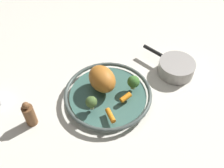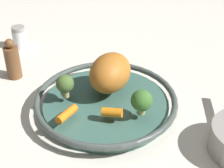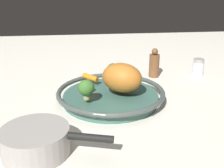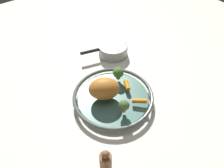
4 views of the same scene
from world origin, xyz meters
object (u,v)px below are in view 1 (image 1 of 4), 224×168
at_px(serving_bowl, 108,95).
at_px(roast_chicken_piece, 102,79).
at_px(broccoli_floret_large, 133,82).
at_px(broccoli_floret_small, 91,102).
at_px(pepper_mill, 29,114).
at_px(saucepan, 176,67).
at_px(baby_carrot_right, 126,97).
at_px(baby_carrot_near_rim, 110,115).

distance_m(serving_bowl, roast_chicken_piece, 0.07).
relative_size(serving_bowl, broccoli_floret_large, 5.83).
relative_size(serving_bowl, broccoli_floret_small, 5.89).
bearing_deg(pepper_mill, broccoli_floret_small, 125.20).
bearing_deg(roast_chicken_piece, serving_bowl, 61.89).
height_order(broccoli_floret_small, pepper_mill, pepper_mill).
bearing_deg(serving_bowl, broccoli_floret_small, -11.61).
bearing_deg(broccoli_floret_small, serving_bowl, 168.39).
xyz_separation_m(roast_chicken_piece, pepper_mill, (0.24, -0.17, -0.03)).
bearing_deg(saucepan, baby_carrot_right, -24.99).
xyz_separation_m(baby_carrot_near_rim, broccoli_floret_large, (-0.16, 0.02, 0.02)).
relative_size(baby_carrot_right, broccoli_floret_small, 0.78).
bearing_deg(baby_carrot_near_rim, pepper_mill, -64.65).
bearing_deg(broccoli_floret_large, serving_bowl, -50.46).
bearing_deg(baby_carrot_near_rim, saucepan, 159.01).
bearing_deg(saucepan, roast_chicken_piece, -43.46).
relative_size(serving_bowl, baby_carrot_near_rim, 5.74).
bearing_deg(roast_chicken_piece, saucepan, 136.54).
bearing_deg(saucepan, serving_bowl, -37.16).
distance_m(broccoli_floret_large, pepper_mill, 0.40).
relative_size(roast_chicken_piece, pepper_mill, 1.09).
height_order(baby_carrot_right, broccoli_floret_large, broccoli_floret_large).
distance_m(roast_chicken_piece, baby_carrot_near_rim, 0.15).
xyz_separation_m(serving_bowl, baby_carrot_near_rim, (0.10, 0.06, 0.03)).
relative_size(serving_bowl, pepper_mill, 2.93).
height_order(baby_carrot_near_rim, pepper_mill, pepper_mill).
relative_size(roast_chicken_piece, baby_carrot_near_rim, 2.13).
bearing_deg(baby_carrot_right, roast_chicken_piece, -99.40).
height_order(serving_bowl, saucepan, saucepan).
height_order(roast_chicken_piece, baby_carrot_near_rim, roast_chicken_piece).
bearing_deg(roast_chicken_piece, pepper_mill, -35.24).
bearing_deg(baby_carrot_right, broccoli_floret_small, -45.65).
bearing_deg(serving_bowl, broccoli_floret_large, 129.54).
distance_m(baby_carrot_right, broccoli_floret_large, 0.07).
bearing_deg(saucepan, broccoli_floret_large, -31.26).
distance_m(serving_bowl, saucepan, 0.32).
xyz_separation_m(baby_carrot_right, saucepan, (-0.26, 0.12, -0.02)).
bearing_deg(broccoli_floret_small, pepper_mill, -54.80).
bearing_deg(roast_chicken_piece, baby_carrot_right, 80.60).
distance_m(serving_bowl, broccoli_floret_large, 0.11).
relative_size(pepper_mill, saucepan, 0.47).
bearing_deg(baby_carrot_near_rim, broccoli_floret_small, -93.67).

